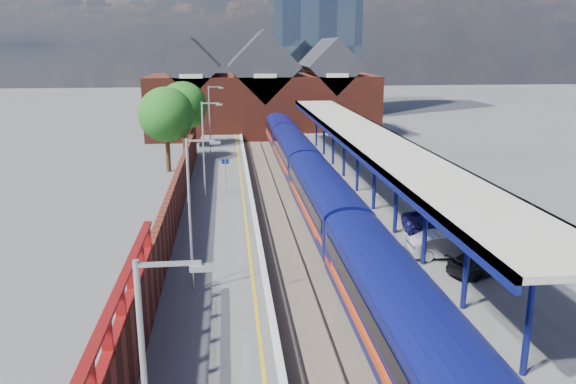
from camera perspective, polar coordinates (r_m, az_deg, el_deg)
The scene contains 21 objects.
ground at distance 49.57m, azimuth -0.50°, elevation 0.88°, with size 240.00×240.00×0.00m, color #5B5B5E.
ballast_bed at distance 39.98m, azimuth 0.92°, elevation -2.48°, with size 6.00×76.00×0.06m, color #473D33.
rails at distance 39.95m, azimuth 0.92°, elevation -2.36°, with size 4.51×76.00×0.14m.
left_platform at distance 39.57m, azimuth -7.01°, elevation -2.06°, with size 5.00×76.00×1.00m, color #565659.
right_platform at distance 40.99m, azimuth 9.28°, elevation -1.55°, with size 6.00×76.00×1.00m, color #565659.
coping_left at distance 39.45m, azimuth -3.62°, elevation -1.24°, with size 0.30×76.00×0.05m, color silver.
coping_right at distance 40.20m, azimuth 5.39°, elevation -0.97°, with size 0.30×76.00×0.05m, color silver.
yellow_line at distance 39.43m, azimuth -4.49°, elevation -1.29°, with size 0.14×76.00×0.01m, color yellow.
train at distance 45.25m, azimuth 1.90°, elevation 2.29°, with size 2.88×65.91×3.45m.
canopy at distance 41.67m, azimuth 8.16°, elevation 5.46°, with size 4.50×52.00×4.48m.
lamp_post_b at distance 24.92m, azimuth -9.66°, elevation -1.45°, with size 1.48×0.18×7.00m.
lamp_post_c at distance 40.52m, azimuth -8.40°, elevation 4.82°, with size 1.48×0.18×7.00m.
lamp_post_d at distance 56.34m, azimuth -7.84°, elevation 7.58°, with size 1.48×0.18×7.00m.
platform_sign at distance 42.89m, azimuth -6.38°, elevation 2.29°, with size 0.55×0.08×2.50m.
brick_wall at distance 32.98m, azimuth -11.76°, elevation -2.15°, with size 0.35×50.00×3.86m.
station_building at distance 76.32m, azimuth -2.62°, elevation 9.88°, with size 30.00×12.12×13.78m.
tree_near at distance 54.49m, azimuth -12.14°, elevation 7.54°, with size 5.20×5.20×8.10m.
tree_far at distance 62.32m, azimuth -10.49°, elevation 8.48°, with size 5.20×5.20×8.10m.
parked_car_silver at distance 30.78m, azimuth 15.76°, elevation -5.17°, with size 1.41×4.05×1.33m, color silver.
parked_car_dark at distance 29.19m, azimuth 19.17°, elevation -6.78°, with size 1.55×3.82×1.11m, color black.
parked_car_blue at distance 34.68m, azimuth 15.33°, elevation -2.92°, with size 2.16×4.67×1.30m, color navy.
Camera 1 is at (-4.74, -17.90, 11.83)m, focal length 35.00 mm.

